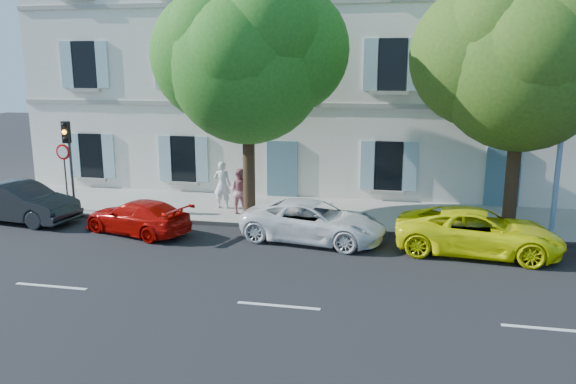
% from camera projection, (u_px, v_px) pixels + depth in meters
% --- Properties ---
extents(ground, '(90.00, 90.00, 0.00)m').
position_uv_depth(ground, '(307.00, 252.00, 17.08)').
color(ground, black).
extents(sidewalk, '(36.00, 4.50, 0.15)m').
position_uv_depth(sidewalk, '(327.00, 213.00, 21.32)').
color(sidewalk, '#A09E96').
rests_on(sidewalk, ground).
extents(kerb, '(36.00, 0.16, 0.16)m').
position_uv_depth(kerb, '(318.00, 229.00, 19.24)').
color(kerb, '#9E998E').
rests_on(kerb, ground).
extents(building, '(28.00, 7.00, 12.00)m').
position_uv_depth(building, '(346.00, 56.00, 25.52)').
color(building, white).
rests_on(building, ground).
extents(car_dark_sedan, '(4.57, 2.13, 1.45)m').
position_uv_depth(car_dark_sedan, '(20.00, 202.00, 20.32)').
color(car_dark_sedan, black).
rests_on(car_dark_sedan, ground).
extents(car_red_coupe, '(4.21, 2.70, 1.14)m').
position_uv_depth(car_red_coupe, '(137.00, 217.00, 18.94)').
color(car_red_coupe, '#B40A05').
rests_on(car_red_coupe, ground).
extents(car_white_coupe, '(4.93, 2.85, 1.29)m').
position_uv_depth(car_white_coupe, '(314.00, 221.00, 18.11)').
color(car_white_coupe, white).
rests_on(car_white_coupe, ground).
extents(car_yellow_supercar, '(5.05, 2.66, 1.35)m').
position_uv_depth(car_yellow_supercar, '(478.00, 232.00, 16.87)').
color(car_yellow_supercar, '#F5F60A').
rests_on(car_yellow_supercar, ground).
extents(tree_left, '(5.45, 5.45, 8.44)m').
position_uv_depth(tree_left, '(247.00, 65.00, 19.14)').
color(tree_left, '#3A2819').
rests_on(tree_left, sidewalk).
extents(tree_right, '(5.46, 5.46, 8.41)m').
position_uv_depth(tree_right, '(522.00, 66.00, 17.74)').
color(tree_right, '#3A2819').
rests_on(tree_right, sidewalk).
extents(traffic_light, '(0.27, 0.39, 3.42)m').
position_uv_depth(traffic_light, '(68.00, 147.00, 20.78)').
color(traffic_light, '#383A3D').
rests_on(traffic_light, sidewalk).
extents(road_sign, '(0.59, 0.10, 2.55)m').
position_uv_depth(road_sign, '(64.00, 163.00, 21.06)').
color(road_sign, '#383A3D').
rests_on(road_sign, sidewalk).
extents(street_lamp, '(0.45, 1.84, 8.56)m').
position_uv_depth(street_lamp, '(569.00, 84.00, 17.13)').
color(street_lamp, '#7293BF').
rests_on(street_lamp, sidewalk).
extents(pedestrian_a, '(0.68, 0.46, 1.83)m').
position_uv_depth(pedestrian_a, '(222.00, 185.00, 21.64)').
color(pedestrian_a, silver).
rests_on(pedestrian_a, sidewalk).
extents(pedestrian_b, '(0.89, 0.73, 1.71)m').
position_uv_depth(pedestrian_b, '(239.00, 191.00, 20.89)').
color(pedestrian_b, '#C67E86').
rests_on(pedestrian_b, sidewalk).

